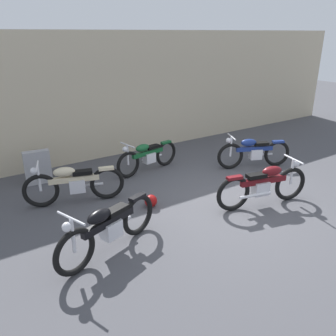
# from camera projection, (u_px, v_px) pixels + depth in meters

# --- Properties ---
(ground_plane) EXTENTS (40.00, 40.00, 0.00)m
(ground_plane) POSITION_uv_depth(u_px,v_px,m) (227.00, 202.00, 7.52)
(ground_plane) COLOR #47474C
(building_wall) EXTENTS (18.00, 0.30, 3.53)m
(building_wall) POSITION_uv_depth(u_px,v_px,m) (130.00, 94.00, 10.24)
(building_wall) COLOR beige
(building_wall) RESTS_ON ground_plane
(stone_marker) EXTENTS (0.62, 0.26, 0.83)m
(stone_marker) POSITION_uv_depth(u_px,v_px,m) (38.00, 167.00, 8.35)
(stone_marker) COLOR #9E9EA3
(stone_marker) RESTS_ON ground_plane
(helmet) EXTENTS (0.27, 0.27, 0.27)m
(helmet) POSITION_uv_depth(u_px,v_px,m) (151.00, 201.00, 7.29)
(helmet) COLOR maroon
(helmet) RESTS_ON ground_plane
(motorcycle_maroon) EXTENTS (2.14, 0.76, 0.98)m
(motorcycle_maroon) POSITION_uv_depth(u_px,v_px,m) (264.00, 185.00, 7.25)
(motorcycle_maroon) COLOR black
(motorcycle_maroon) RESTS_ON ground_plane
(motorcycle_green) EXTENTS (1.97, 0.60, 0.89)m
(motorcycle_green) POSITION_uv_depth(u_px,v_px,m) (147.00, 156.00, 9.06)
(motorcycle_green) COLOR black
(motorcycle_green) RESTS_ON ground_plane
(motorcycle_black) EXTENTS (2.10, 0.93, 0.98)m
(motorcycle_black) POSITION_uv_depth(u_px,v_px,m) (108.00, 227.00, 5.66)
(motorcycle_black) COLOR black
(motorcycle_black) RESTS_ON ground_plane
(motorcycle_blue) EXTENTS (1.92, 1.00, 0.92)m
(motorcycle_blue) POSITION_uv_depth(u_px,v_px,m) (253.00, 152.00, 9.32)
(motorcycle_blue) COLOR black
(motorcycle_blue) RESTS_ON ground_plane
(motorcycle_cream) EXTENTS (2.06, 0.85, 0.95)m
(motorcycle_cream) POSITION_uv_depth(u_px,v_px,m) (74.00, 183.00, 7.35)
(motorcycle_cream) COLOR black
(motorcycle_cream) RESTS_ON ground_plane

